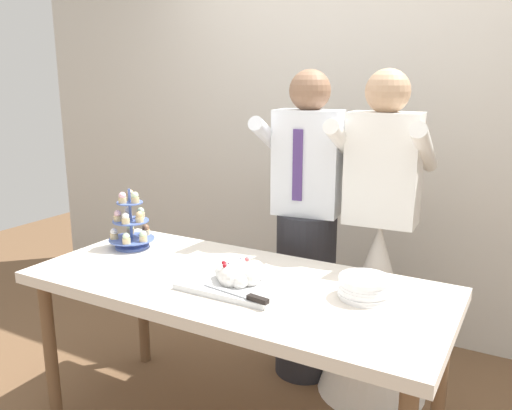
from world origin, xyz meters
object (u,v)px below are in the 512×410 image
object	(u,v)px
cupcake_stand	(131,225)
person_bride	(376,287)
main_cake_tray	(238,277)
plate_stack	(365,287)
dessert_table	(235,296)
person_groom	(306,245)

from	to	relation	value
cupcake_stand	person_bride	bearing A→B (deg)	26.37
main_cake_tray	plate_stack	size ratio (longest dim) A/B	2.09
dessert_table	person_groom	xyz separation A→B (m)	(0.04, 0.68, 0.05)
dessert_table	main_cake_tray	world-z (taller)	main_cake_tray
cupcake_stand	main_cake_tray	bearing A→B (deg)	-13.48
dessert_table	person_groom	world-z (taller)	person_groom
dessert_table	person_bride	size ratio (longest dim) A/B	1.08
plate_stack	person_bride	bearing A→B (deg)	101.06
dessert_table	person_groom	size ratio (longest dim) A/B	1.08
person_bride	person_groom	bearing A→B (deg)	179.64
main_cake_tray	cupcake_stand	bearing A→B (deg)	166.52
person_bride	dessert_table	bearing A→B (deg)	-122.42
dessert_table	person_bride	bearing A→B (deg)	57.58
main_cake_tray	person_bride	size ratio (longest dim) A/B	0.26
dessert_table	plate_stack	bearing A→B (deg)	9.26
main_cake_tray	plate_stack	world-z (taller)	main_cake_tray
person_bride	plate_stack	bearing A→B (deg)	-78.94
person_groom	main_cake_tray	bearing A→B (deg)	-88.91
main_cake_tray	person_groom	distance (m)	0.73
main_cake_tray	person_bride	world-z (taller)	person_bride
cupcake_stand	main_cake_tray	xyz separation A→B (m)	(0.74, -0.18, -0.07)
cupcake_stand	person_bride	size ratio (longest dim) A/B	0.18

